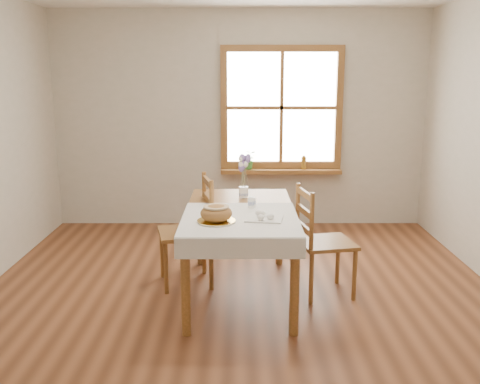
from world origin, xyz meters
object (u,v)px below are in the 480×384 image
object	(u,v)px
chair_right	(326,241)
bread_plate	(216,221)
dining_table	(240,219)
chair_left	(185,231)
flower_vase	(244,193)

from	to	relation	value
chair_right	bread_plate	xyz separation A→B (m)	(-0.91, -0.43, 0.30)
dining_table	chair_left	distance (m)	0.57
chair_left	bread_plate	size ratio (longest dim) A/B	3.47
bread_plate	chair_left	bearing A→B (deg)	114.98
dining_table	chair_left	bearing A→B (deg)	153.88
chair_right	flower_vase	xyz separation A→B (m)	(-0.70, 0.40, 0.33)
chair_left	flower_vase	distance (m)	0.63
chair_left	flower_vase	xyz separation A→B (m)	(0.52, 0.18, 0.31)
flower_vase	dining_table	bearing A→B (deg)	-94.44
dining_table	chair_right	world-z (taller)	chair_right
dining_table	chair_right	bearing A→B (deg)	0.88
bread_plate	flower_vase	bearing A→B (deg)	75.76
chair_left	chair_right	xyz separation A→B (m)	(1.22, -0.23, -0.02)
chair_right	bread_plate	size ratio (longest dim) A/B	3.34
bread_plate	chair_right	bearing A→B (deg)	25.33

